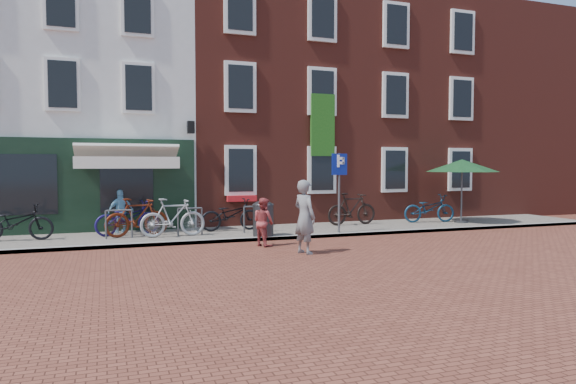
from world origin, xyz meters
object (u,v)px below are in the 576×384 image
object	(u,v)px
boy	(263,222)
bicycle_1	(137,217)
parking_sign	(339,178)
cafe_person	(121,211)
parasol	(462,163)
bicycle_3	(173,217)
bicycle_6	(429,208)
bicycle_4	(231,215)
bicycle_2	(128,218)
bicycle_5	(352,209)
woman	(305,217)
litter_bin	(263,217)
bicycle_0	(16,222)

from	to	relation	value
boy	bicycle_1	xyz separation A→B (m)	(-3.13, 2.32, 0.01)
bicycle_1	parking_sign	bearing A→B (deg)	-115.19
cafe_person	parasol	bearing A→B (deg)	158.57
bicycle_3	bicycle_6	size ratio (longest dim) A/B	0.97
boy	bicycle_4	size ratio (longest dim) A/B	0.68
boy	bicycle_1	size ratio (longest dim) A/B	0.70
bicycle_2	bicycle_5	world-z (taller)	bicycle_5
bicycle_2	bicycle_4	size ratio (longest dim) A/B	1.00
woman	bicycle_5	world-z (taller)	woman
parasol	woman	size ratio (longest dim) A/B	1.41
parking_sign	bicycle_6	world-z (taller)	parking_sign
litter_bin	parasol	world-z (taller)	parasol
bicycle_0	bicycle_4	bearing A→B (deg)	-84.44
bicycle_1	bicycle_4	xyz separation A→B (m)	(2.87, 0.38, -0.06)
parasol	litter_bin	bearing A→B (deg)	-172.69
litter_bin	bicycle_5	xyz separation A→B (m)	(3.71, 1.65, -0.01)
litter_bin	bicycle_1	distance (m)	3.67
litter_bin	bicycle_6	distance (m)	6.89
cafe_person	boy	bearing A→B (deg)	121.15
bicycle_3	bicycle_4	world-z (taller)	bicycle_3
litter_bin	bicycle_3	size ratio (longest dim) A/B	0.59
woman	cafe_person	bearing A→B (deg)	18.96
bicycle_0	bicycle_2	world-z (taller)	same
woman	bicycle_3	distance (m)	4.38
bicycle_6	parasol	bearing A→B (deg)	-103.26
litter_bin	parking_sign	size ratio (longest dim) A/B	0.45
cafe_person	parking_sign	bearing A→B (deg)	144.89
cafe_person	bicycle_1	xyz separation A→B (m)	(0.42, -0.99, -0.10)
cafe_person	bicycle_0	world-z (taller)	cafe_person
bicycle_1	bicycle_2	world-z (taller)	bicycle_1
bicycle_4	bicycle_6	world-z (taller)	same
bicycle_2	bicycle_3	world-z (taller)	bicycle_3
parking_sign	bicycle_0	bearing A→B (deg)	170.91
bicycle_6	cafe_person	bearing A→B (deg)	95.81
woman	bicycle_3	xyz separation A→B (m)	(-2.75, 3.40, -0.25)
woman	bicycle_0	xyz separation A→B (m)	(-6.91, 4.05, -0.30)
woman	bicycle_1	world-z (taller)	woman
bicycle_1	bicycle_4	size ratio (longest dim) A/B	0.97
bicycle_5	bicycle_2	bearing A→B (deg)	87.75
bicycle_0	bicycle_1	xyz separation A→B (m)	(3.18, -0.23, 0.06)
cafe_person	bicycle_2	bearing A→B (deg)	91.02
bicycle_3	woman	bearing A→B (deg)	-143.45
bicycle_4	boy	bearing A→B (deg)	-177.40
bicycle_2	bicycle_6	bearing A→B (deg)	-106.16
litter_bin	bicycle_3	bearing A→B (deg)	163.63
bicycle_1	bicycle_4	world-z (taller)	bicycle_1
parasol	bicycle_0	size ratio (longest dim) A/B	1.34
parking_sign	cafe_person	bearing A→B (deg)	160.69
bicycle_6	bicycle_2	bearing A→B (deg)	98.81
bicycle_4	bicycle_5	distance (m)	4.33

